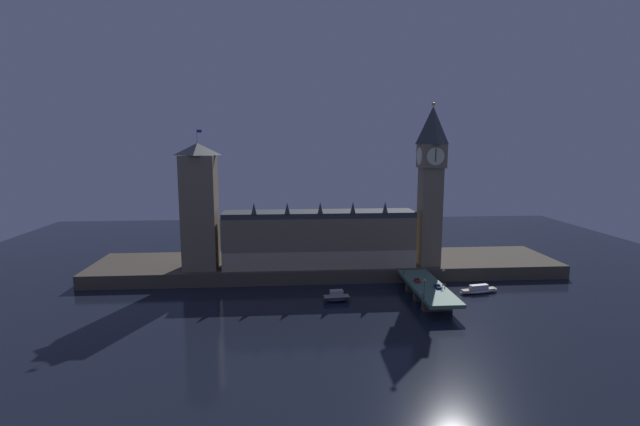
# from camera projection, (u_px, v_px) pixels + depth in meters

# --- Properties ---
(ground_plane) EXTENTS (400.00, 400.00, 0.00)m
(ground_plane) POSITION_uv_depth(u_px,v_px,m) (336.00, 298.00, 186.92)
(ground_plane) COLOR black
(embankment) EXTENTS (220.00, 42.00, 6.10)m
(embankment) POSITION_uv_depth(u_px,v_px,m) (327.00, 266.00, 224.90)
(embankment) COLOR #4C4438
(embankment) RESTS_ON ground_plane
(parliament_hall) EXTENTS (86.70, 16.26, 30.27)m
(parliament_hall) POSITION_uv_depth(u_px,v_px,m) (319.00, 239.00, 211.80)
(parliament_hall) COLOR #7F7056
(parliament_hall) RESTS_ON embankment
(clock_tower) EXTENTS (11.46, 11.57, 73.68)m
(clock_tower) POSITION_uv_depth(u_px,v_px,m) (431.00, 181.00, 209.44)
(clock_tower) COLOR #7F7056
(clock_tower) RESTS_ON embankment
(victoria_tower) EXTENTS (15.07, 15.07, 61.90)m
(victoria_tower) POSITION_uv_depth(u_px,v_px,m) (200.00, 206.00, 205.79)
(victoria_tower) COLOR #7F7056
(victoria_tower) RESTS_ON embankment
(bridge) EXTENTS (13.05, 46.00, 5.98)m
(bridge) POSITION_uv_depth(u_px,v_px,m) (428.00, 290.00, 184.14)
(bridge) COLOR #4C7560
(bridge) RESTS_ON ground_plane
(car_northbound_lead) EXTENTS (1.91, 4.03, 1.35)m
(car_northbound_lead) POSITION_uv_depth(u_px,v_px,m) (417.00, 280.00, 188.75)
(car_northbound_lead) COLOR red
(car_northbound_lead) RESTS_ON bridge
(car_southbound_lead) EXTENTS (2.01, 4.32, 1.32)m
(car_southbound_lead) POSITION_uv_depth(u_px,v_px,m) (438.00, 286.00, 180.82)
(car_southbound_lead) COLOR navy
(car_southbound_lead) RESTS_ON bridge
(pedestrian_near_rail) EXTENTS (0.38, 0.38, 1.64)m
(pedestrian_near_rail) POSITION_uv_depth(u_px,v_px,m) (423.00, 293.00, 171.46)
(pedestrian_near_rail) COLOR black
(pedestrian_near_rail) RESTS_ON bridge
(pedestrian_mid_walk) EXTENTS (0.38, 0.38, 1.67)m
(pedestrian_mid_walk) POSITION_uv_depth(u_px,v_px,m) (445.00, 285.00, 180.99)
(pedestrian_mid_walk) COLOR black
(pedestrian_mid_walk) RESTS_ON bridge
(pedestrian_far_rail) EXTENTS (0.38, 0.38, 1.86)m
(pedestrian_far_rail) POSITION_uv_depth(u_px,v_px,m) (404.00, 272.00, 198.87)
(pedestrian_far_rail) COLOR black
(pedestrian_far_rail) RESTS_ON bridge
(street_lamp_near) EXTENTS (1.34, 0.60, 7.35)m
(street_lamp_near) POSITION_uv_depth(u_px,v_px,m) (424.00, 286.00, 168.20)
(street_lamp_near) COLOR #2D3333
(street_lamp_near) RESTS_ON bridge
(street_lamp_mid) EXTENTS (1.34, 0.60, 6.52)m
(street_lamp_mid) POSITION_uv_depth(u_px,v_px,m) (443.00, 275.00, 183.73)
(street_lamp_mid) COLOR #2D3333
(street_lamp_mid) RESTS_ON bridge
(boat_upstream) EXTENTS (11.50, 5.42, 4.63)m
(boat_upstream) POSITION_uv_depth(u_px,v_px,m) (336.00, 297.00, 182.65)
(boat_upstream) COLOR #1E2842
(boat_upstream) RESTS_ON ground_plane
(boat_downstream) EXTENTS (17.94, 6.65, 3.55)m
(boat_downstream) POSITION_uv_depth(u_px,v_px,m) (479.00, 290.00, 193.05)
(boat_downstream) COLOR white
(boat_downstream) RESTS_ON ground_plane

